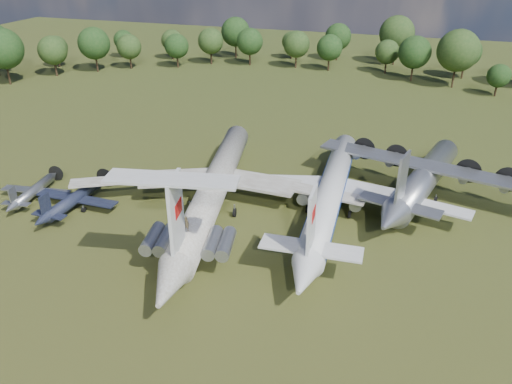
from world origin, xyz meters
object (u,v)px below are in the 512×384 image
(il62_airliner, at_px, (215,191))
(small_prop_west, at_px, (75,201))
(an12_transport, at_px, (423,182))
(person_on_il62, at_px, (186,223))
(small_prop_northwest, at_px, (34,193))
(tu104_jet, at_px, (330,196))

(il62_airliner, relative_size, small_prop_west, 3.22)
(an12_transport, height_order, small_prop_west, an12_transport)
(il62_airliner, distance_m, an12_transport, 30.97)
(person_on_il62, bearing_deg, small_prop_northwest, -15.10)
(tu104_jet, xyz_separation_m, an12_transport, (12.35, 8.76, -0.06))
(il62_airliner, height_order, small_prop_northwest, il62_airliner)
(an12_transport, height_order, small_prop_northwest, an12_transport)
(an12_transport, bearing_deg, small_prop_west, -143.16)
(il62_airliner, distance_m, tu104_jet, 16.37)
(small_prop_west, xyz_separation_m, small_prop_northwest, (-7.65, 0.79, -0.21))
(tu104_jet, bearing_deg, il62_airliner, -168.24)
(il62_airliner, xyz_separation_m, small_prop_northwest, (-26.60, -5.73, -1.66))
(an12_transport, bearing_deg, small_prop_northwest, -146.75)
(il62_airliner, xyz_separation_m, tu104_jet, (15.88, 4.00, -0.20))
(tu104_jet, distance_m, an12_transport, 15.14)
(an12_transport, xyz_separation_m, small_prop_west, (-47.17, -19.28, -1.19))
(an12_transport, bearing_deg, tu104_jet, -130.04)
(tu104_jet, distance_m, person_on_il62, 23.33)
(small_prop_west, relative_size, person_on_il62, 9.40)
(small_prop_west, bearing_deg, person_on_il62, -19.94)
(il62_airliner, xyz_separation_m, small_prop_west, (-18.95, -6.52, -1.45))
(il62_airliner, distance_m, small_prop_northwest, 27.26)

